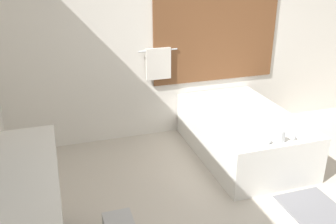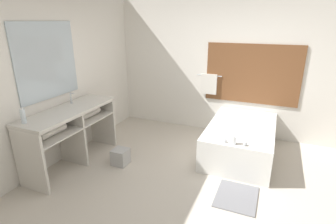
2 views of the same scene
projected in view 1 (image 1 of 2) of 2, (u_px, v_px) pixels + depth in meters
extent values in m
cube|color=white|center=(179.00, 32.00, 4.69)|extent=(7.40, 0.06, 2.70)
cube|color=brown|center=(216.00, 39.00, 4.84)|extent=(1.70, 0.02, 1.10)
cylinder|color=silver|center=(158.00, 50.00, 4.63)|extent=(0.50, 0.02, 0.02)
cube|color=silver|center=(158.00, 64.00, 4.68)|extent=(0.32, 0.04, 0.40)
cube|color=silver|center=(13.00, 184.00, 2.38)|extent=(0.57, 1.61, 0.05)
cube|color=silver|center=(19.00, 215.00, 2.48)|extent=(0.54, 1.53, 0.02)
cylinder|color=white|center=(15.00, 169.00, 2.61)|extent=(0.33, 0.33, 0.11)
cube|color=silver|center=(26.00, 180.00, 3.25)|extent=(0.52, 0.04, 0.87)
cylinder|color=silver|center=(25.00, 173.00, 2.81)|extent=(0.13, 0.44, 0.13)
cube|color=white|center=(242.00, 134.00, 4.47)|extent=(1.05, 1.71, 0.53)
ellipsoid|color=white|center=(243.00, 125.00, 4.43)|extent=(0.75, 1.23, 0.30)
cube|color=silver|center=(281.00, 136.00, 3.68)|extent=(0.04, 0.07, 0.12)
sphere|color=silver|center=(269.00, 141.00, 3.66)|extent=(0.06, 0.06, 0.06)
sphere|color=silver|center=(293.00, 137.00, 3.73)|extent=(0.06, 0.06, 0.06)
cube|color=slate|center=(315.00, 210.00, 3.55)|extent=(0.52, 0.62, 0.02)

